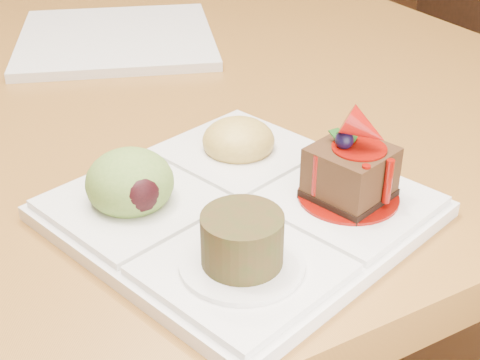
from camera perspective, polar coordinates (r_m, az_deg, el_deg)
ground at (r=1.56m, az=-13.42°, el=-12.58°), size 6.00×6.00×0.00m
dining_table at (r=1.21m, az=-17.33°, el=11.81°), size 1.00×1.80×0.75m
chair_right at (r=1.65m, az=14.95°, el=12.33°), size 0.56×0.56×0.98m
sampler_plate at (r=0.52m, az=-0.41°, el=-1.40°), size 0.31×0.31×0.10m
second_plate at (r=0.93m, az=-10.49°, el=11.80°), size 0.32×0.32×0.01m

